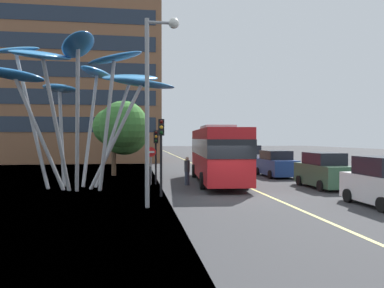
{
  "coord_description": "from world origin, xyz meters",
  "views": [
    {
      "loc": [
        -4.41,
        -17.93,
        2.86
      ],
      "look_at": [
        -0.88,
        5.62,
        2.5
      ],
      "focal_mm": 35.8,
      "sensor_mm": 36.0,
      "label": 1
    }
  ],
  "objects_px": {
    "car_side_street": "(249,158)",
    "car_parked_mid": "(324,171)",
    "pedestrian": "(187,171)",
    "car_parked_near": "(383,183)",
    "red_bus": "(217,152)",
    "street_lamp": "(154,87)",
    "traffic_light_kerb_far": "(156,145)",
    "leaf_sculpture": "(79,77)",
    "traffic_light_kerb_near": "(161,141)",
    "car_parked_far": "(276,164)",
    "no_entry_sign": "(151,159)"
  },
  "relations": [
    {
      "from": "traffic_light_kerb_near",
      "to": "pedestrian",
      "type": "bearing_deg",
      "value": 67.49
    },
    {
      "from": "car_parked_mid",
      "to": "street_lamp",
      "type": "relative_size",
      "value": 0.55
    },
    {
      "from": "car_side_street",
      "to": "car_parked_near",
      "type": "bearing_deg",
      "value": -89.56
    },
    {
      "from": "car_parked_near",
      "to": "no_entry_sign",
      "type": "relative_size",
      "value": 1.67
    },
    {
      "from": "car_parked_far",
      "to": "car_side_street",
      "type": "xyz_separation_m",
      "value": [
        -0.24,
        6.1,
        0.11
      ]
    },
    {
      "from": "traffic_light_kerb_near",
      "to": "car_parked_mid",
      "type": "bearing_deg",
      "value": 11.92
    },
    {
      "from": "traffic_light_kerb_far",
      "to": "car_side_street",
      "type": "height_order",
      "value": "traffic_light_kerb_far"
    },
    {
      "from": "car_parked_mid",
      "to": "car_side_street",
      "type": "xyz_separation_m",
      "value": [
        -0.6,
        12.7,
        0.08
      ]
    },
    {
      "from": "pedestrian",
      "to": "traffic_light_kerb_near",
      "type": "bearing_deg",
      "value": -112.51
    },
    {
      "from": "leaf_sculpture",
      "to": "traffic_light_kerb_near",
      "type": "relative_size",
      "value": 2.77
    },
    {
      "from": "traffic_light_kerb_far",
      "to": "pedestrian",
      "type": "bearing_deg",
      "value": -17.04
    },
    {
      "from": "pedestrian",
      "to": "car_parked_near",
      "type": "bearing_deg",
      "value": -50.18
    },
    {
      "from": "car_parked_mid",
      "to": "no_entry_sign",
      "type": "bearing_deg",
      "value": 162.37
    },
    {
      "from": "red_bus",
      "to": "street_lamp",
      "type": "height_order",
      "value": "street_lamp"
    },
    {
      "from": "traffic_light_kerb_near",
      "to": "car_parked_far",
      "type": "height_order",
      "value": "traffic_light_kerb_near"
    },
    {
      "from": "red_bus",
      "to": "car_parked_far",
      "type": "distance_m",
      "value": 6.15
    },
    {
      "from": "no_entry_sign",
      "to": "car_parked_far",
      "type": "bearing_deg",
      "value": 20.5
    },
    {
      "from": "leaf_sculpture",
      "to": "traffic_light_kerb_far",
      "type": "distance_m",
      "value": 6.02
    },
    {
      "from": "red_bus",
      "to": "street_lamp",
      "type": "xyz_separation_m",
      "value": [
        -4.43,
        -8.15,
        2.96
      ]
    },
    {
      "from": "car_side_street",
      "to": "street_lamp",
      "type": "xyz_separation_m",
      "value": [
        -9.34,
        -17.43,
        3.92
      ]
    },
    {
      "from": "pedestrian",
      "to": "car_parked_far",
      "type": "bearing_deg",
      "value": 29.25
    },
    {
      "from": "pedestrian",
      "to": "red_bus",
      "type": "bearing_deg",
      "value": 22.31
    },
    {
      "from": "traffic_light_kerb_near",
      "to": "car_parked_mid",
      "type": "height_order",
      "value": "traffic_light_kerb_near"
    },
    {
      "from": "traffic_light_kerb_near",
      "to": "car_parked_near",
      "type": "distance_m",
      "value": 10.0
    },
    {
      "from": "red_bus",
      "to": "leaf_sculpture",
      "type": "relative_size",
      "value": 1.08
    },
    {
      "from": "red_bus",
      "to": "leaf_sculpture",
      "type": "bearing_deg",
      "value": -167.73
    },
    {
      "from": "red_bus",
      "to": "leaf_sculpture",
      "type": "distance_m",
      "value": 9.51
    },
    {
      "from": "car_parked_far",
      "to": "car_side_street",
      "type": "height_order",
      "value": "car_side_street"
    },
    {
      "from": "red_bus",
      "to": "no_entry_sign",
      "type": "xyz_separation_m",
      "value": [
        -4.24,
        -0.32,
        -0.45
      ]
    },
    {
      "from": "car_side_street",
      "to": "car_parked_mid",
      "type": "bearing_deg",
      "value": -87.3
    },
    {
      "from": "red_bus",
      "to": "pedestrian",
      "type": "bearing_deg",
      "value": -157.69
    },
    {
      "from": "car_parked_far",
      "to": "pedestrian",
      "type": "height_order",
      "value": "car_parked_far"
    },
    {
      "from": "leaf_sculpture",
      "to": "street_lamp",
      "type": "height_order",
      "value": "leaf_sculpture"
    },
    {
      "from": "car_parked_far",
      "to": "no_entry_sign",
      "type": "xyz_separation_m",
      "value": [
        -9.38,
        -3.51,
        0.62
      ]
    },
    {
      "from": "leaf_sculpture",
      "to": "traffic_light_kerb_near",
      "type": "xyz_separation_m",
      "value": [
        4.33,
        -3.61,
        -3.57
      ]
    },
    {
      "from": "car_parked_near",
      "to": "car_parked_far",
      "type": "xyz_separation_m",
      "value": [
        0.09,
        12.57,
        -0.05
      ]
    },
    {
      "from": "traffic_light_kerb_far",
      "to": "car_side_street",
      "type": "distance_m",
      "value": 13.1
    },
    {
      "from": "traffic_light_kerb_far",
      "to": "traffic_light_kerb_near",
      "type": "bearing_deg",
      "value": -90.24
    },
    {
      "from": "leaf_sculpture",
      "to": "street_lamp",
      "type": "relative_size",
      "value": 1.34
    },
    {
      "from": "car_parked_far",
      "to": "red_bus",
      "type": "bearing_deg",
      "value": -148.2
    },
    {
      "from": "street_lamp",
      "to": "car_side_street",
      "type": "bearing_deg",
      "value": 61.82
    },
    {
      "from": "traffic_light_kerb_near",
      "to": "street_lamp",
      "type": "distance_m",
      "value": 3.55
    },
    {
      "from": "no_entry_sign",
      "to": "car_parked_near",
      "type": "bearing_deg",
      "value": -44.31
    },
    {
      "from": "traffic_light_kerb_far",
      "to": "car_side_street",
      "type": "bearing_deg",
      "value": 47.22
    },
    {
      "from": "traffic_light_kerb_near",
      "to": "no_entry_sign",
      "type": "xyz_separation_m",
      "value": [
        -0.28,
        5.09,
        -1.19
      ]
    },
    {
      "from": "traffic_light_kerb_far",
      "to": "car_side_street",
      "type": "xyz_separation_m",
      "value": [
        8.85,
        9.56,
        -1.4
      ]
    },
    {
      "from": "car_parked_near",
      "to": "leaf_sculpture",
      "type": "bearing_deg",
      "value": 150.39
    },
    {
      "from": "car_parked_far",
      "to": "street_lamp",
      "type": "xyz_separation_m",
      "value": [
        -9.58,
        -11.34,
        4.03
      ]
    },
    {
      "from": "red_bus",
      "to": "no_entry_sign",
      "type": "distance_m",
      "value": 4.27
    },
    {
      "from": "car_parked_mid",
      "to": "street_lamp",
      "type": "distance_m",
      "value": 11.71
    }
  ]
}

